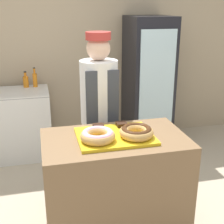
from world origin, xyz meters
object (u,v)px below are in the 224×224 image
object	(u,v)px
donut_chocolate_glaze	(136,131)
bottle_orange_b_b	(35,79)
brownie_back_left	(98,126)
beverage_fridge	(148,83)
baker_person	(99,115)
serving_tray	(115,136)
donut_light_glaze	(98,135)
bottle_orange_b	(26,81)
chest_freezer	(10,124)
brownie_back_right	(122,124)

from	to	relation	value
donut_chocolate_glaze	bottle_orange_b_b	bearing A→B (deg)	110.66
donut_chocolate_glaze	brownie_back_left	xyz separation A→B (m)	(-0.25, 0.24, -0.03)
donut_chocolate_glaze	beverage_fridge	bearing A→B (deg)	67.64
brownie_back_left	baker_person	size ratio (longest dim) A/B	0.05
baker_person	serving_tray	bearing A→B (deg)	-89.61
donut_light_glaze	bottle_orange_b_b	xyz separation A→B (m)	(-0.45, 1.99, -0.00)
baker_person	bottle_orange_b	distance (m)	1.48
brownie_back_left	bottle_orange_b_b	bearing A→B (deg)	105.93
donut_light_glaze	bottle_orange_b	size ratio (longest dim) A/B	1.28
chest_freezer	donut_chocolate_glaze	bearing A→B (deg)	-58.69
bottle_orange_b	beverage_fridge	bearing A→B (deg)	-6.57
serving_tray	beverage_fridge	bearing A→B (deg)	62.69
brownie_back_right	chest_freezer	size ratio (longest dim) A/B	0.08
brownie_back_left	baker_person	bearing A→B (deg)	78.31
brownie_back_right	bottle_orange_b	world-z (taller)	bottle_orange_b
serving_tray	brownie_back_left	bearing A→B (deg)	120.73
baker_person	chest_freezer	bearing A→B (deg)	130.35
baker_person	donut_light_glaze	bearing A→B (deg)	-101.90
brownie_back_right	bottle_orange_b	distance (m)	1.93
serving_tray	bottle_orange_b	world-z (taller)	bottle_orange_b
bottle_orange_b	brownie_back_right	bearing A→B (deg)	-65.10
brownie_back_left	bottle_orange_b_b	xyz separation A→B (m)	(-0.50, 1.75, 0.02)
donut_chocolate_glaze	baker_person	bearing A→B (deg)	102.57
brownie_back_right	bottle_orange_b_b	xyz separation A→B (m)	(-0.70, 1.75, 0.02)
serving_tray	donut_light_glaze	bearing A→B (deg)	-153.97
donut_light_glaze	brownie_back_left	xyz separation A→B (m)	(0.05, 0.24, -0.03)
chest_freezer	bottle_orange_b	bearing A→B (deg)	36.98
bottle_orange_b_b	brownie_back_left	bearing A→B (deg)	-74.07
beverage_fridge	bottle_orange_b_b	distance (m)	1.51
brownie_back_left	chest_freezer	distance (m)	1.86
chest_freezer	brownie_back_right	bearing A→B (deg)	-56.26
serving_tray	donut_chocolate_glaze	distance (m)	0.18
donut_chocolate_glaze	baker_person	world-z (taller)	baker_person
bottle_orange_b	bottle_orange_b_b	distance (m)	0.12
donut_light_glaze	baker_person	xyz separation A→B (m)	(0.15, 0.70, -0.09)
donut_light_glaze	baker_person	bearing A→B (deg)	78.10
brownie_back_left	chest_freezer	size ratio (longest dim) A/B	0.08
donut_chocolate_glaze	brownie_back_right	distance (m)	0.25
bottle_orange_b	brownie_back_left	bearing A→B (deg)	-70.65
donut_chocolate_glaze	baker_person	distance (m)	0.72
beverage_fridge	chest_freezer	world-z (taller)	beverage_fridge
donut_light_glaze	baker_person	size ratio (longest dim) A/B	0.16
donut_chocolate_glaze	bottle_orange_b	world-z (taller)	bottle_orange_b
donut_light_glaze	brownie_back_right	distance (m)	0.35
bottle_orange_b_b	baker_person	bearing A→B (deg)	-65.27
brownie_back_left	brownie_back_right	bearing A→B (deg)	0.00
donut_light_glaze	bottle_orange_b_b	world-z (taller)	bottle_orange_b_b
bottle_orange_b_b	beverage_fridge	bearing A→B (deg)	-6.81
serving_tray	bottle_orange_b_b	bearing A→B (deg)	107.35
donut_light_glaze	brownie_back_left	world-z (taller)	donut_light_glaze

